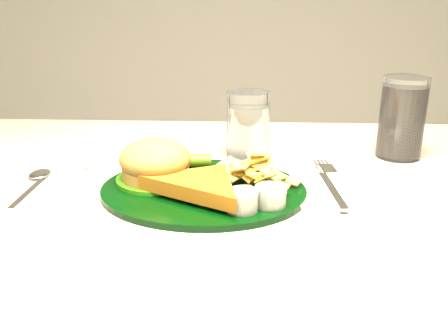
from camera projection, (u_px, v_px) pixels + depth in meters
The scene contains 7 objects.
dinner_plate at pixel (203, 172), 0.70m from camera, with size 0.29×0.24×0.07m, color black, non-canonical shape.
water_glass at pixel (248, 125), 0.85m from camera, with size 0.07×0.07×0.11m, color white.
cola_glass at pixel (402, 118), 0.84m from camera, with size 0.08×0.08×0.14m, color black.
fork_napkin at pixel (331, 188), 0.72m from camera, with size 0.13×0.17×0.01m, color white, non-canonical shape.
spoon at pixel (27, 192), 0.71m from camera, with size 0.04×0.15×0.01m, color white, non-canonical shape.
ramekin at pixel (99, 162), 0.80m from camera, with size 0.04×0.04×0.03m, color white.
wrapped_straw at pixel (244, 168), 0.80m from camera, with size 0.21×0.07×0.01m, color silver, non-canonical shape.
Camera 1 is at (0.04, -0.66, 1.03)m, focal length 40.00 mm.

